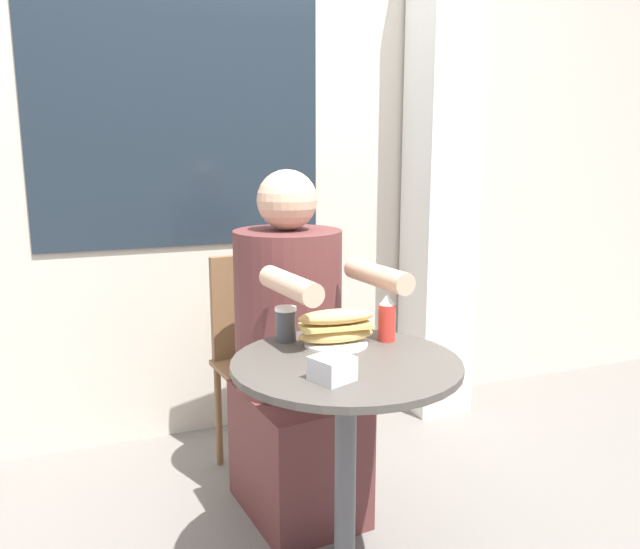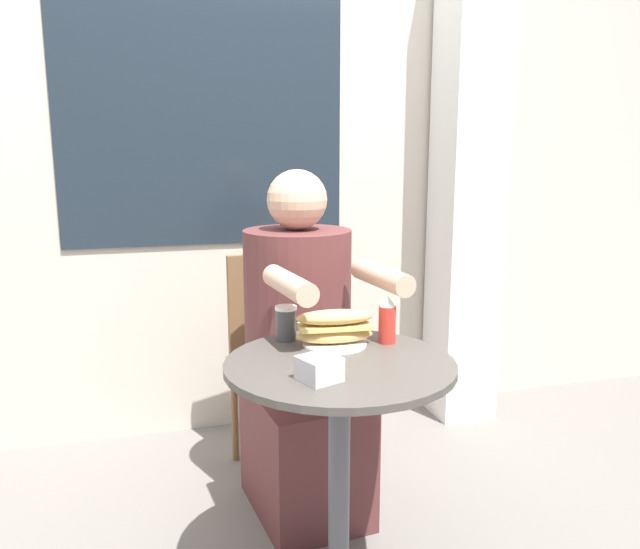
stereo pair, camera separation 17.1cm
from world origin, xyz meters
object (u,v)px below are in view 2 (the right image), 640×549
object	(u,v)px
cafe_table	(339,431)
diner_chair	(277,341)
seated_diner	(302,369)
drink_cup	(286,323)
sandwich_on_plate	(335,329)
condiment_bottle	(387,320)

from	to	relation	value
cafe_table	diner_chair	bearing A→B (deg)	89.27
diner_chair	seated_diner	bearing A→B (deg)	86.01
diner_chair	drink_cup	xyz separation A→B (m)	(-0.11, -0.63, 0.26)
sandwich_on_plate	drink_cup	xyz separation A→B (m)	(-0.12, 0.09, 0.00)
diner_chair	drink_cup	size ratio (longest dim) A/B	8.43
diner_chair	condiment_bottle	size ratio (longest dim) A/B	6.16
cafe_table	drink_cup	bearing A→B (deg)	112.72
sandwich_on_plate	seated_diner	bearing A→B (deg)	90.50
cafe_table	seated_diner	size ratio (longest dim) A/B	0.60
drink_cup	condiment_bottle	world-z (taller)	condiment_bottle
drink_cup	diner_chair	bearing A→B (deg)	80.51
sandwich_on_plate	condiment_bottle	bearing A→B (deg)	-6.96
seated_diner	drink_cup	size ratio (longest dim) A/B	11.80
cafe_table	diner_chair	world-z (taller)	diner_chair
condiment_bottle	sandwich_on_plate	bearing A→B (deg)	173.04
condiment_bottle	diner_chair	bearing A→B (deg)	103.12
cafe_table	sandwich_on_plate	distance (m)	0.29
cafe_table	condiment_bottle	size ratio (longest dim) A/B	5.13
seated_diner	drink_cup	distance (m)	0.40
seated_diner	sandwich_on_plate	distance (m)	0.45
cafe_table	seated_diner	xyz separation A→B (m)	(0.03, 0.51, 0.00)
diner_chair	seated_diner	size ratio (longest dim) A/B	0.71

